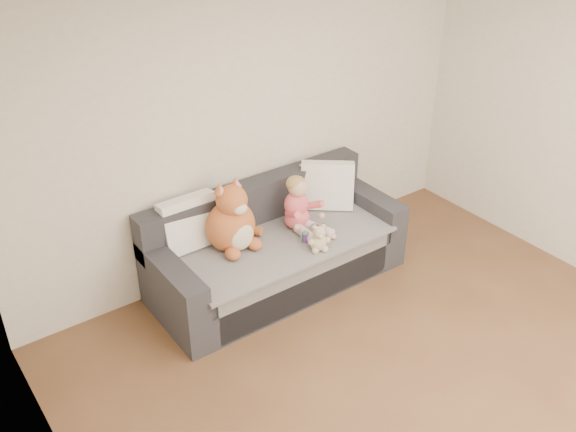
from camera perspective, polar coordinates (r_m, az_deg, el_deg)
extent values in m
plane|color=brown|center=(4.67, 15.13, -17.35)|extent=(5.00, 5.00, 0.00)
plane|color=white|center=(3.31, 21.36, 14.76)|extent=(5.00, 5.00, 0.00)
plane|color=beige|center=(5.44, -3.18, 8.02)|extent=(4.50, 0.00, 4.50)
cube|color=#2A2A2F|center=(5.61, -0.90, -4.64)|extent=(2.20, 0.90, 0.30)
cube|color=#2A2A2F|center=(5.46, -0.74, -2.86)|extent=(1.90, 0.80, 0.15)
cube|color=#2A2A2F|center=(5.59, -3.00, 1.24)|extent=(2.20, 0.20, 0.40)
cube|color=#2A2A2F|center=(5.04, -10.32, -5.63)|extent=(0.20, 0.90, 0.30)
cube|color=#2A2A2F|center=(5.99, 6.94, 0.99)|extent=(0.20, 0.90, 0.30)
cube|color=gray|center=(5.40, -0.62, -2.19)|extent=(1.85, 0.88, 0.02)
cube|color=gray|center=(5.28, 1.85, -6.21)|extent=(1.70, 0.02, 0.41)
cube|color=white|center=(5.26, -8.77, -0.62)|extent=(0.48, 0.22, 0.46)
cube|color=white|center=(5.90, 2.97, 3.04)|extent=(0.45, 0.36, 0.39)
cube|color=white|center=(5.78, 3.51, 2.74)|extent=(0.50, 0.46, 0.45)
ellipsoid|color=#E45C50|center=(5.53, 0.81, -0.16)|extent=(0.23, 0.19, 0.19)
ellipsoid|color=#E45C50|center=(5.47, 0.75, 1.08)|extent=(0.22, 0.19, 0.24)
ellipsoid|color=#DBAA8C|center=(5.38, 0.88, 2.54)|extent=(0.17, 0.17, 0.17)
ellipsoid|color=tan|center=(5.38, 0.72, 2.88)|extent=(0.17, 0.17, 0.13)
cylinder|color=#E45C50|center=(5.36, 0.43, 0.18)|extent=(0.11, 0.23, 0.15)
cylinder|color=#E45C50|center=(5.49, 2.14, 0.96)|extent=(0.15, 0.23, 0.15)
ellipsoid|color=#DBAA8C|center=(5.33, 0.80, -1.01)|extent=(0.06, 0.06, 0.06)
ellipsoid|color=#DBAA8C|center=(5.50, 3.00, 0.03)|extent=(0.06, 0.06, 0.06)
cylinder|color=#E5B2C6|center=(5.39, 1.72, -1.65)|extent=(0.10, 0.29, 0.10)
cylinder|color=#E5B2C6|center=(5.47, 2.72, -1.16)|extent=(0.16, 0.30, 0.10)
ellipsoid|color=#DBAA8C|center=(5.30, 2.65, -2.39)|extent=(0.06, 0.09, 0.05)
ellipsoid|color=#DBAA8C|center=(5.40, 3.91, -1.75)|extent=(0.06, 0.09, 0.05)
ellipsoid|color=#B66028|center=(5.24, -5.12, -0.90)|extent=(0.42, 0.36, 0.44)
ellipsoid|color=beige|center=(5.16, -4.14, -1.84)|extent=(0.22, 0.10, 0.24)
ellipsoid|color=#B66028|center=(5.09, -5.02, 1.40)|extent=(0.25, 0.25, 0.25)
ellipsoid|color=beige|center=(5.02, -4.25, 0.61)|extent=(0.12, 0.08, 0.09)
cone|color=#B66028|center=(5.02, -6.09, 2.51)|extent=(0.11, 0.11, 0.09)
cone|color=pink|center=(5.01, -5.98, 2.38)|extent=(0.07, 0.07, 0.06)
cone|color=#B66028|center=(5.10, -4.69, 3.06)|extent=(0.11, 0.11, 0.09)
cone|color=pink|center=(5.09, -4.57, 2.94)|extent=(0.07, 0.07, 0.06)
ellipsoid|color=#B66028|center=(5.14, -4.92, -3.36)|extent=(0.12, 0.15, 0.10)
ellipsoid|color=#B66028|center=(5.25, -3.00, -2.47)|extent=(0.12, 0.15, 0.10)
cylinder|color=#B66028|center=(5.45, -3.73, -1.23)|extent=(0.23, 0.27, 0.10)
ellipsoid|color=#C6B489|center=(5.24, 2.74, -2.34)|extent=(0.15, 0.13, 0.15)
ellipsoid|color=#C6B489|center=(5.18, 2.79, -1.46)|extent=(0.11, 0.11, 0.11)
ellipsoid|color=#C6B489|center=(5.15, 2.39, -1.03)|extent=(0.04, 0.04, 0.04)
ellipsoid|color=#C6B489|center=(5.17, 3.17, -0.92)|extent=(0.04, 0.04, 0.04)
ellipsoid|color=beige|center=(5.15, 2.92, -1.81)|extent=(0.04, 0.04, 0.04)
ellipsoid|color=#C6B489|center=(5.19, 2.07, -2.34)|extent=(0.06, 0.06, 0.06)
ellipsoid|color=#C6B489|center=(5.23, 3.53, -2.14)|extent=(0.06, 0.06, 0.06)
ellipsoid|color=#C6B489|center=(5.22, 2.43, -3.09)|extent=(0.06, 0.06, 0.06)
ellipsoid|color=#C6B489|center=(5.24, 3.30, -2.97)|extent=(0.06, 0.06, 0.06)
ellipsoid|color=white|center=(5.40, 2.59, -1.35)|extent=(0.14, 0.17, 0.12)
ellipsoid|color=white|center=(5.31, 2.98, -1.29)|extent=(0.08, 0.08, 0.08)
ellipsoid|color=black|center=(5.29, 2.66, -0.92)|extent=(0.03, 0.03, 0.03)
ellipsoid|color=black|center=(5.31, 3.19, -0.80)|extent=(0.03, 0.03, 0.03)
cylinder|color=#5F338C|center=(5.35, 1.55, -1.89)|extent=(0.06, 0.06, 0.08)
cone|color=#3D9F55|center=(5.32, 1.56, -1.42)|extent=(0.06, 0.06, 0.03)
cylinder|color=#3D9F55|center=(5.32, 1.18, -1.99)|extent=(0.01, 0.01, 0.06)
cylinder|color=#3D9F55|center=(5.37, 1.91, -1.71)|extent=(0.01, 0.01, 0.06)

